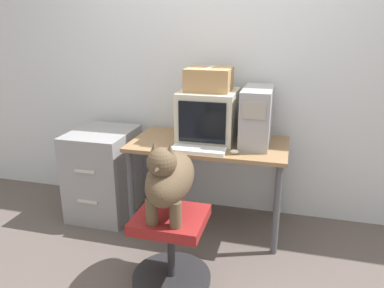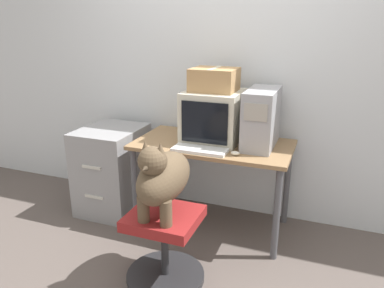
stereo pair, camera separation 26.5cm
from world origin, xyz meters
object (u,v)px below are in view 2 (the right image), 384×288
Objects in this scene: keyboard at (200,150)px; office_chair at (165,246)px; crt_monitor at (214,116)px; dog at (163,177)px; pc_tower at (261,118)px; cardboard_box at (214,80)px; filing_cabinet at (113,169)px.

keyboard is 0.78× the size of office_chair.
crt_monitor is 0.87m from dog.
pc_tower reaches higher than crt_monitor.
dog is (0.00, -0.01, 0.49)m from office_chair.
cardboard_box is at bearing 90.00° from crt_monitor.
office_chair is at bearing -95.17° from keyboard.
cardboard_box is (0.05, 0.84, 0.97)m from office_chair.
keyboard is 0.75× the size of dog.
filing_cabinet is (-0.91, 0.21, -0.37)m from keyboard.
crt_monitor is 0.38m from pc_tower.
crt_monitor is 0.29m from cardboard_box.
crt_monitor reaches higher than office_chair.
crt_monitor is 1.33× the size of cardboard_box.
filing_cabinet is (-1.30, -0.08, -0.58)m from pc_tower.
crt_monitor is at bearing 86.33° from dog.
pc_tower is at bearing -1.23° from crt_monitor.
pc_tower is 0.47m from cardboard_box.
pc_tower is at bearing 62.48° from dog.
cardboard_box reaches higher than pc_tower.
cardboard_box reaches higher than crt_monitor.
cardboard_box is (0.01, 0.31, 0.47)m from keyboard.
dog reaches higher than filing_cabinet.
pc_tower is 0.97m from dog.
pc_tower is 1.17m from office_chair.
office_chair is 0.96× the size of dog.
crt_monitor is 1.09m from office_chair.
office_chair is 1.29m from cardboard_box.
pc_tower reaches higher than office_chair.
cardboard_box reaches higher than keyboard.
keyboard is 1.19× the size of cardboard_box.
filing_cabinet is at bearing 138.98° from office_chair.
crt_monitor is 0.60× the size of filing_cabinet.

